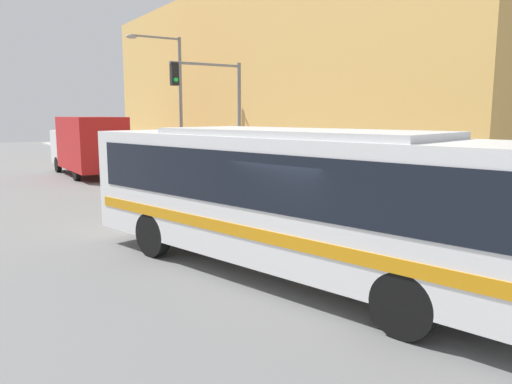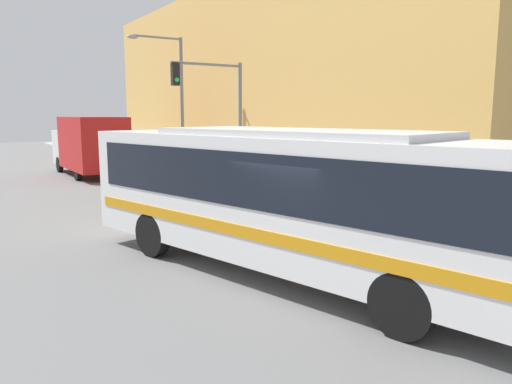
{
  "view_description": "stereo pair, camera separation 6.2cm",
  "coord_description": "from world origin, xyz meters",
  "px_view_note": "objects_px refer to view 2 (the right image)",
  "views": [
    {
      "loc": [
        -6.0,
        -7.46,
        3.38
      ],
      "look_at": [
        1.12,
        3.61,
        1.33
      ],
      "focal_mm": 35.0,
      "sensor_mm": 36.0,
      "label": 1
    },
    {
      "loc": [
        -5.94,
        -7.49,
        3.38
      ],
      "look_at": [
        1.12,
        3.61,
        1.33
      ],
      "focal_mm": 35.0,
      "sensor_mm": 36.0,
      "label": 2
    }
  ],
  "objects_px": {
    "traffic_light_pole": "(218,103)",
    "street_lamp": "(175,93)",
    "delivery_truck": "(89,144)",
    "pedestrian_near_corner": "(228,162)",
    "parking_meter": "(264,173)",
    "fire_hydrant": "(390,214)",
    "city_bus": "(293,193)"
  },
  "relations": [
    {
      "from": "traffic_light_pole",
      "to": "street_lamp",
      "type": "relative_size",
      "value": 0.75
    },
    {
      "from": "delivery_truck",
      "to": "pedestrian_near_corner",
      "type": "xyz_separation_m",
      "value": [
        5.52,
        -5.89,
        -0.8
      ]
    },
    {
      "from": "parking_meter",
      "to": "street_lamp",
      "type": "relative_size",
      "value": 0.18
    },
    {
      "from": "fire_hydrant",
      "to": "pedestrian_near_corner",
      "type": "xyz_separation_m",
      "value": [
        1.51,
        12.38,
        0.46
      ]
    },
    {
      "from": "parking_meter",
      "to": "pedestrian_near_corner",
      "type": "height_order",
      "value": "pedestrian_near_corner"
    },
    {
      "from": "delivery_truck",
      "to": "parking_meter",
      "type": "distance_m",
      "value": 12.25
    },
    {
      "from": "traffic_light_pole",
      "to": "pedestrian_near_corner",
      "type": "distance_m",
      "value": 5.2
    },
    {
      "from": "city_bus",
      "to": "traffic_light_pole",
      "type": "distance_m",
      "value": 11.68
    },
    {
      "from": "street_lamp",
      "to": "pedestrian_near_corner",
      "type": "height_order",
      "value": "street_lamp"
    },
    {
      "from": "parking_meter",
      "to": "delivery_truck",
      "type": "bearing_deg",
      "value": 109.14
    },
    {
      "from": "city_bus",
      "to": "traffic_light_pole",
      "type": "xyz_separation_m",
      "value": [
        4.03,
        10.77,
        2.06
      ]
    },
    {
      "from": "city_bus",
      "to": "delivery_truck",
      "type": "relative_size",
      "value": 1.48
    },
    {
      "from": "delivery_truck",
      "to": "traffic_light_pole",
      "type": "xyz_separation_m",
      "value": [
        3.06,
        -9.43,
        2.1
      ]
    },
    {
      "from": "city_bus",
      "to": "pedestrian_near_corner",
      "type": "distance_m",
      "value": 15.74
    },
    {
      "from": "city_bus",
      "to": "parking_meter",
      "type": "relative_size",
      "value": 8.52
    },
    {
      "from": "traffic_light_pole",
      "to": "street_lamp",
      "type": "bearing_deg",
      "value": 82.82
    },
    {
      "from": "street_lamp",
      "to": "pedestrian_near_corner",
      "type": "relative_size",
      "value": 4.5
    },
    {
      "from": "fire_hydrant",
      "to": "pedestrian_near_corner",
      "type": "bearing_deg",
      "value": 83.04
    },
    {
      "from": "city_bus",
      "to": "pedestrian_near_corner",
      "type": "xyz_separation_m",
      "value": [
        6.5,
        14.31,
        -0.85
      ]
    },
    {
      "from": "fire_hydrant",
      "to": "delivery_truck",
      "type": "bearing_deg",
      "value": 102.38
    },
    {
      "from": "fire_hydrant",
      "to": "pedestrian_near_corner",
      "type": "relative_size",
      "value": 0.45
    },
    {
      "from": "parking_meter",
      "to": "street_lamp",
      "type": "height_order",
      "value": "street_lamp"
    },
    {
      "from": "city_bus",
      "to": "delivery_truck",
      "type": "height_order",
      "value": "delivery_truck"
    },
    {
      "from": "fire_hydrant",
      "to": "traffic_light_pole",
      "type": "height_order",
      "value": "traffic_light_pole"
    },
    {
      "from": "city_bus",
      "to": "street_lamp",
      "type": "height_order",
      "value": "street_lamp"
    },
    {
      "from": "pedestrian_near_corner",
      "to": "street_lamp",
      "type": "bearing_deg",
      "value": 120.95
    },
    {
      "from": "fire_hydrant",
      "to": "parking_meter",
      "type": "relative_size",
      "value": 0.54
    },
    {
      "from": "city_bus",
      "to": "fire_hydrant",
      "type": "xyz_separation_m",
      "value": [
        4.98,
        1.93,
        -1.31
      ]
    },
    {
      "from": "delivery_truck",
      "to": "fire_hydrant",
      "type": "height_order",
      "value": "delivery_truck"
    },
    {
      "from": "fire_hydrant",
      "to": "street_lamp",
      "type": "distance_m",
      "value": 15.68
    },
    {
      "from": "street_lamp",
      "to": "parking_meter",
      "type": "bearing_deg",
      "value": -88.92
    },
    {
      "from": "city_bus",
      "to": "street_lamp",
      "type": "xyz_separation_m",
      "value": [
        4.83,
        17.1,
        2.7
      ]
    }
  ]
}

